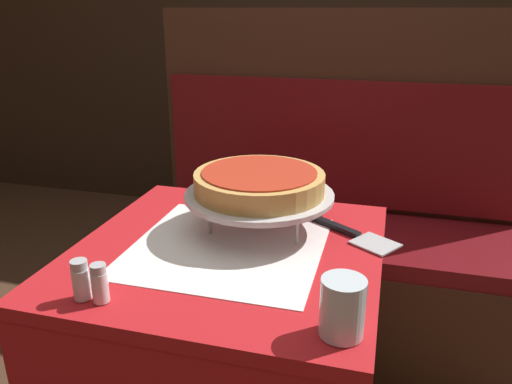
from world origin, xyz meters
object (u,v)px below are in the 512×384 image
booth_bench (328,252)px  pizza_pan_stand (259,196)px  pepper_shaker (100,283)px  salt_shaker (81,280)px  water_glass_near (342,307)px  deep_dish_pizza (259,182)px  dining_table_rear (344,140)px  dining_table_front (229,292)px  pizza_server (348,232)px  condiment_caddy (338,106)px

booth_bench → pizza_pan_stand: 0.82m
booth_bench → pepper_shaker: size_ratio=18.74×
booth_bench → salt_shaker: size_ratio=18.15×
water_glass_near → deep_dish_pizza: bearing=122.7°
dining_table_rear → water_glass_near: 1.79m
dining_table_front → booth_bench: (0.15, 0.78, -0.26)m
salt_shaker → pepper_shaker: bearing=0.0°
deep_dish_pizza → dining_table_rear: bearing=87.0°
pepper_shaker → pizza_pan_stand: bearing=63.3°
pepper_shaker → deep_dish_pizza: bearing=63.3°
dining_table_rear → pepper_shaker: pepper_shaker is taller
dining_table_rear → water_glass_near: (0.17, -1.78, 0.16)m
pizza_server → water_glass_near: (0.03, -0.41, 0.05)m
pizza_pan_stand → water_glass_near: bearing=-57.3°
dining_table_rear → water_glass_near: bearing=-84.5°
dining_table_front → pepper_shaker: 0.36m
condiment_caddy → dining_table_front: bearing=-92.5°
dining_table_front → pizza_server: (0.26, 0.14, 0.13)m
booth_bench → salt_shaker: booth_bench is taller
deep_dish_pizza → condiment_caddy: size_ratio=2.02×
dining_table_rear → deep_dish_pizza: 1.42m
dining_table_front → booth_bench: size_ratio=0.52×
water_glass_near → dining_table_rear: bearing=95.5°
dining_table_front → pizza_pan_stand: pizza_pan_stand is taller
pizza_server → salt_shaker: bearing=-137.1°
deep_dish_pizza → pepper_shaker: 0.45m
dining_table_front → dining_table_rear: 1.52m
water_glass_near → salt_shaker: 0.48m
dining_table_front → water_glass_near: (0.29, -0.26, 0.17)m
pizza_pan_stand → pepper_shaker: bearing=-116.7°
dining_table_front → pepper_shaker: (-0.15, -0.28, 0.16)m
deep_dish_pizza → water_glass_near: bearing=-57.3°
dining_table_front → water_glass_near: bearing=-42.4°
pepper_shaker → condiment_caddy: (0.22, 1.85, 0.01)m
pizza_server → pepper_shaker: bearing=-134.5°
deep_dish_pizza → pizza_server: size_ratio=1.22×
pizza_pan_stand → condiment_caddy: 1.45m
dining_table_rear → pizza_server: pizza_server is taller
pizza_pan_stand → pepper_shaker: (-0.20, -0.40, -0.05)m
pizza_server → salt_shaker: 0.62m
pepper_shaker → salt_shaker: bearing=180.0°
dining_table_front → deep_dish_pizza: (0.04, 0.12, 0.24)m
booth_bench → pizza_server: size_ratio=5.53×
dining_table_front → deep_dish_pizza: deep_dish_pizza is taller
condiment_caddy → pizza_server: bearing=-82.3°
salt_shaker → condiment_caddy: condiment_caddy is taller
booth_bench → deep_dish_pizza: 0.84m
deep_dish_pizza → pepper_shaker: bearing=-116.7°
booth_bench → condiment_caddy: size_ratio=9.16×
dining_table_rear → pepper_shaker: (-0.27, -1.79, 0.15)m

